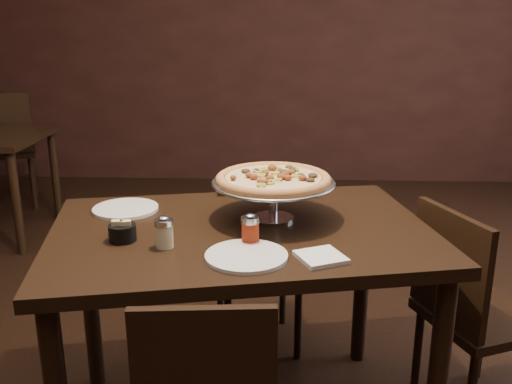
{
  "coord_description": "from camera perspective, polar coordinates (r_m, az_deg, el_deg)",
  "views": [
    {
      "loc": [
        0.08,
        -1.95,
        1.54
      ],
      "look_at": [
        -0.0,
        -0.02,
        0.95
      ],
      "focal_mm": 40.0,
      "sensor_mm": 36.0,
      "label": 1
    }
  ],
  "objects": [
    {
      "name": "room",
      "position": [
        1.98,
        1.98,
        13.12
      ],
      "size": [
        6.04,
        7.04,
        2.84
      ],
      "color": "black",
      "rests_on": "ground"
    },
    {
      "name": "dining_table",
      "position": [
        2.05,
        -1.46,
        -6.46
      ],
      "size": [
        1.47,
        1.13,
        0.83
      ],
      "rotation": [
        0.0,
        0.0,
        0.2
      ],
      "color": "black",
      "rests_on": "ground"
    },
    {
      "name": "pizza_stand",
      "position": [
        2.05,
        1.74,
        1.25
      ],
      "size": [
        0.45,
        0.45,
        0.18
      ],
      "color": "silver",
      "rests_on": "dining_table"
    },
    {
      "name": "parmesan_shaker",
      "position": [
        1.85,
        -9.16,
        -4.02
      ],
      "size": [
        0.06,
        0.06,
        0.11
      ],
      "color": "beige",
      "rests_on": "dining_table"
    },
    {
      "name": "pepper_flake_shaker",
      "position": [
        1.85,
        -0.57,
        -3.8
      ],
      "size": [
        0.06,
        0.06,
        0.11
      ],
      "color": "maroon",
      "rests_on": "dining_table"
    },
    {
      "name": "packet_caddy",
      "position": [
        1.94,
        -13.23,
        -3.92
      ],
      "size": [
        0.09,
        0.09,
        0.07
      ],
      "rotation": [
        0.0,
        0.0,
        0.2
      ],
      "color": "black",
      "rests_on": "dining_table"
    },
    {
      "name": "napkin_stack",
      "position": [
        1.77,
        6.49,
        -6.49
      ],
      "size": [
        0.17,
        0.17,
        0.01
      ],
      "primitive_type": "cube",
      "rotation": [
        0.0,
        0.0,
        0.42
      ],
      "color": "white",
      "rests_on": "dining_table"
    },
    {
      "name": "plate_left",
      "position": [
        2.25,
        -12.91,
        -1.65
      ],
      "size": [
        0.25,
        0.25,
        0.01
      ],
      "primitive_type": "cylinder",
      "color": "white",
      "rests_on": "dining_table"
    },
    {
      "name": "plate_near",
      "position": [
        1.76,
        -0.97,
        -6.42
      ],
      "size": [
        0.26,
        0.26,
        0.01
      ],
      "primitive_type": "cylinder",
      "color": "white",
      "rests_on": "dining_table"
    },
    {
      "name": "serving_spatula",
      "position": [
        1.92,
        3.93,
        -0.05
      ],
      "size": [
        0.16,
        0.16,
        0.02
      ],
      "rotation": [
        0.0,
        0.0,
        -0.6
      ],
      "color": "silver",
      "rests_on": "pizza_stand"
    },
    {
      "name": "chair_far",
      "position": [
        2.63,
        0.4,
        -6.83
      ],
      "size": [
        0.48,
        0.48,
        0.86
      ],
      "rotation": [
        0.0,
        0.0,
        3.36
      ],
      "color": "black",
      "rests_on": "ground"
    },
    {
      "name": "chair_side",
      "position": [
        2.38,
        20.59,
        -10.65
      ],
      "size": [
        0.53,
        0.53,
        0.87
      ],
      "rotation": [
        0.0,
        0.0,
        1.96
      ],
      "color": "black",
      "rests_on": "ground"
    },
    {
      "name": "bg_chair_far",
      "position": [
        5.12,
        -23.83,
        4.26
      ],
      "size": [
        0.59,
        0.59,
        0.98
      ],
      "rotation": [
        0.0,
        0.0,
        3.52
      ],
      "color": "black",
      "rests_on": "ground"
    }
  ]
}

